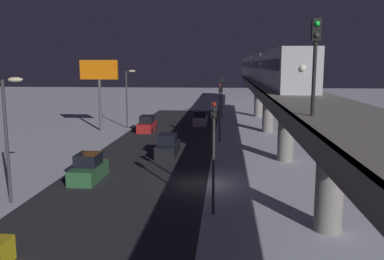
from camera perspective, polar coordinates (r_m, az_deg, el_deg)
name	(u,v)px	position (r m, az deg, el deg)	size (l,w,h in m)	color
ground_plane	(199,184)	(29.42, 0.93, -7.45)	(240.00, 240.00, 0.00)	silver
avenue_asphalt	(131,182)	(30.12, -8.47, -7.14)	(11.00, 92.70, 0.01)	#28282D
elevated_railway	(302,109)	(28.76, 15.06, 2.82)	(5.00, 92.70, 6.23)	gray
subway_train	(260,67)	(66.41, 9.38, 8.67)	(2.94, 74.07, 3.40)	#B7BABF
rail_signal	(315,50)	(17.95, 16.73, 10.56)	(0.36, 0.41, 4.00)	black
sedan_red	(147,125)	(52.38, -6.26, 0.72)	(1.91, 4.71, 1.97)	#A51E1E
sedan_silver	(200,119)	(57.49, 1.16, 1.53)	(1.80, 4.44, 1.97)	#B2B2B7
sedan_green	(89,169)	(31.09, -14.14, -5.29)	(1.80, 4.29, 1.97)	#2D6038
sedan_black	(168,147)	(38.34, -3.38, -2.31)	(1.80, 4.68, 1.97)	black
traffic_light_near	(214,141)	(22.67, 3.02, -1.55)	(0.32, 0.44, 6.40)	#2D2D2D
traffic_light_mid	(220,104)	(44.22, 3.89, 3.66)	(0.32, 0.44, 6.40)	#2D2D2D
traffic_light_far	(222,91)	(65.90, 4.19, 5.45)	(0.32, 0.44, 6.40)	#2D2D2D
commercial_billboard	(99,77)	(53.18, -12.76, 7.22)	(4.80, 0.36, 8.90)	#4C4C51
street_lamp_near	(9,125)	(26.69, -24.02, 0.63)	(1.35, 0.44, 7.65)	#38383D
street_lamp_far	(128,92)	(54.78, -8.84, 5.27)	(1.35, 0.44, 7.65)	#38383D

